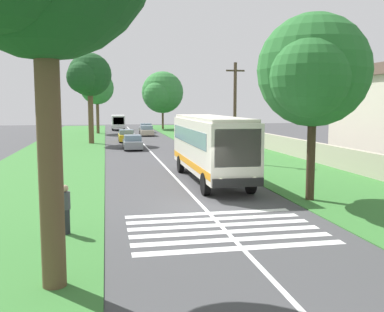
{
  "coord_description": "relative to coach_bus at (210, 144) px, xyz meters",
  "views": [
    {
      "loc": [
        -18.22,
        4.06,
        4.44
      ],
      "look_at": [
        5.64,
        -0.54,
        1.6
      ],
      "focal_mm": 41.81,
      "sensor_mm": 36.0,
      "label": 1
    }
  ],
  "objects": [
    {
      "name": "ground",
      "position": [
        -6.67,
        1.8,
        -2.15
      ],
      "size": [
        160.0,
        160.0,
        0.0
      ],
      "primitive_type": "plane",
      "color": "#424244"
    },
    {
      "name": "roadside_wall",
      "position": [
        13.33,
        -9.8,
        -1.36
      ],
      "size": [
        70.0,
        0.4,
        1.49
      ],
      "primitive_type": "cube",
      "color": "#B2A893",
      "rests_on": "grass_verge_right"
    },
    {
      "name": "pedestrian",
      "position": [
        -9.54,
        7.27,
        -1.24
      ],
      "size": [
        0.34,
        0.34,
        1.69
      ],
      "color": "#26262D",
      "rests_on": "grass_verge_left"
    },
    {
      "name": "trailing_car_3",
      "position": [
        44.93,
        -0.24,
        -1.48
      ],
      "size": [
        4.3,
        1.78,
        1.43
      ],
      "color": "gray",
      "rests_on": "ground"
    },
    {
      "name": "utility_pole",
      "position": [
        7.41,
        -3.63,
        1.76
      ],
      "size": [
        0.24,
        1.4,
        7.44
      ],
      "color": "#473828",
      "rests_on": "grass_verge_right"
    },
    {
      "name": "coach_bus",
      "position": [
        0.0,
        0.0,
        0.0
      ],
      "size": [
        11.16,
        2.62,
        3.73
      ],
      "color": "silver",
      "rests_on": "ground"
    },
    {
      "name": "grass_verge_right",
      "position": [
        8.33,
        -6.4,
        -2.13
      ],
      "size": [
        120.0,
        8.0,
        0.04
      ],
      "primitive_type": "cube",
      "color": "#387533",
      "rests_on": "ground"
    },
    {
      "name": "grass_verge_left",
      "position": [
        8.33,
        10.0,
        -2.13
      ],
      "size": [
        120.0,
        8.0,
        0.04
      ],
      "primitive_type": "cube",
      "color": "#387533",
      "rests_on": "ground"
    },
    {
      "name": "roadside_tree_left_0",
      "position": [
        43.79,
        7.11,
        4.51
      ],
      "size": [
        5.93,
        4.92,
        9.23
      ],
      "color": "brown",
      "rests_on": "grass_verge_left"
    },
    {
      "name": "zebra_crossing",
      "position": [
        -9.79,
        1.8,
        -2.14
      ],
      "size": [
        4.95,
        6.8,
        0.01
      ],
      "color": "silver",
      "rests_on": "ground"
    },
    {
      "name": "trailing_minibus_0",
      "position": [
        52.18,
        3.81,
        -0.6
      ],
      "size": [
        6.0,
        2.14,
        2.53
      ],
      "color": "silver",
      "rests_on": "ground"
    },
    {
      "name": "trailing_car_1",
      "position": [
        28.1,
        3.53,
        -1.48
      ],
      "size": [
        4.3,
        1.78,
        1.43
      ],
      "color": "gold",
      "rests_on": "ground"
    },
    {
      "name": "centre_line",
      "position": [
        8.33,
        1.8,
        -2.14
      ],
      "size": [
        110.0,
        0.16,
        0.01
      ],
      "primitive_type": "cube",
      "color": "silver",
      "rests_on": "ground"
    },
    {
      "name": "roadside_tree_right_2",
      "position": [
        -6.08,
        -3.18,
        3.66
      ],
      "size": [
        5.89,
        5.06,
        8.42
      ],
      "color": "#3D2D1E",
      "rests_on": "grass_verge_right"
    },
    {
      "name": "roadside_tree_right_1",
      "position": [
        53.32,
        -3.79,
        4.13
      ],
      "size": [
        8.38,
        7.27,
        10.04
      ],
      "color": "brown",
      "rests_on": "grass_verge_right"
    },
    {
      "name": "trailing_car_0",
      "position": [
        18.97,
        3.34,
        -1.48
      ],
      "size": [
        4.3,
        1.78,
        1.43
      ],
      "color": "gray",
      "rests_on": "ground"
    },
    {
      "name": "roadside_tree_left_2",
      "position": [
        26.25,
        7.66,
        5.33
      ],
      "size": [
        5.71,
        4.82,
        10.0
      ],
      "color": "brown",
      "rests_on": "grass_verge_left"
    },
    {
      "name": "trailing_car_2",
      "position": [
        37.74,
        0.29,
        -1.48
      ],
      "size": [
        4.3,
        1.78,
        1.43
      ],
      "color": "#B7A893",
      "rests_on": "ground"
    }
  ]
}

